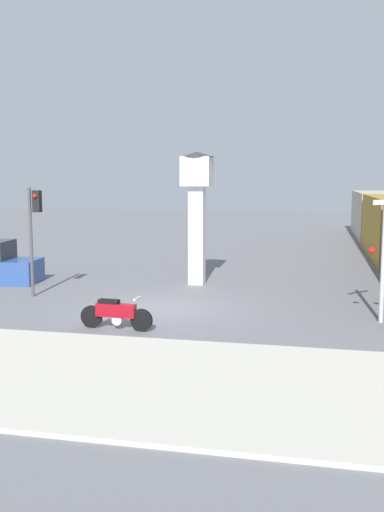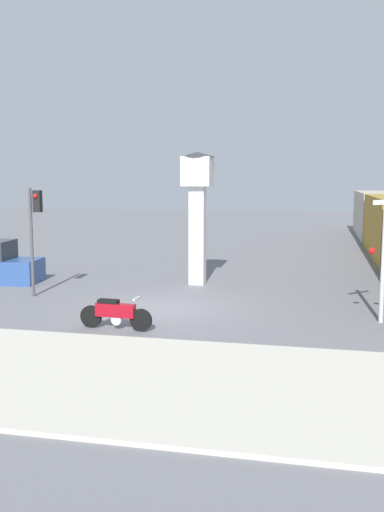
# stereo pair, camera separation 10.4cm
# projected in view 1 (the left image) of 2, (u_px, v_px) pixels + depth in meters

# --- Properties ---
(ground_plane) EXTENTS (120.00, 120.00, 0.00)m
(ground_plane) POSITION_uv_depth(u_px,v_px,m) (163.00, 310.00, 19.24)
(ground_plane) COLOR slate
(sidewalk_strip) EXTENTS (36.00, 6.00, 0.10)m
(sidewalk_strip) POSITION_uv_depth(u_px,v_px,m) (85.00, 375.00, 12.74)
(sidewalk_strip) COLOR #BCB7A8
(sidewalk_strip) RESTS_ON ground_plane
(motorcycle) EXTENTS (2.25, 0.49, 0.99)m
(motorcycle) POSITION_uv_depth(u_px,v_px,m) (116.00, 313.00, 16.70)
(motorcycle) COLOR black
(motorcycle) RESTS_ON ground_plane
(clock_tower) EXTENTS (1.43, 1.43, 5.49)m
(clock_tower) POSITION_uv_depth(u_px,v_px,m) (197.00, 198.00, 23.52)
(clock_tower) COLOR white
(clock_tower) RESTS_ON ground_plane
(traffic_light) EXTENTS (0.50, 0.35, 4.07)m
(traffic_light) POSITION_uv_depth(u_px,v_px,m) (34.00, 222.00, 21.07)
(traffic_light) COLOR #47474C
(traffic_light) RESTS_ON ground_plane
(railroad_crossing_signal) EXTENTS (0.90, 0.82, 4.05)m
(railroad_crossing_signal) POSITION_uv_depth(u_px,v_px,m) (384.00, 252.00, 17.28)
(railroad_crossing_signal) COLOR #B7B7BC
(railroad_crossing_signal) RESTS_ON ground_plane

